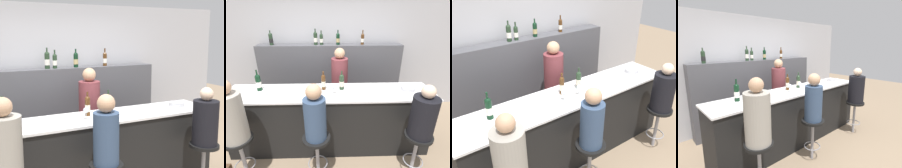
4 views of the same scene
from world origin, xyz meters
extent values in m
plane|color=#8C755B|center=(0.00, 0.00, 0.00)|extent=(16.00, 16.00, 0.00)
cube|color=#B2B2B7|center=(0.00, 1.80, 1.30)|extent=(6.40, 0.05, 2.60)
cube|color=black|center=(0.00, 0.32, 0.52)|extent=(3.28, 0.64, 1.04)
cube|color=white|center=(0.00, 0.32, 1.06)|extent=(3.32, 0.68, 0.03)
cube|color=#4C4C51|center=(0.00, 1.58, 0.79)|extent=(3.12, 0.28, 1.57)
cylinder|color=black|center=(-1.13, 0.41, 1.19)|extent=(0.08, 0.08, 0.23)
cylinder|color=white|center=(-1.13, 0.41, 1.18)|extent=(0.08, 0.08, 0.09)
sphere|color=black|center=(-1.13, 0.41, 1.30)|extent=(0.08, 0.08, 0.08)
cylinder|color=black|center=(-1.13, 0.41, 1.37)|extent=(0.02, 0.02, 0.10)
cylinder|color=#4C2D14|center=(-0.10, 0.41, 1.18)|extent=(0.07, 0.07, 0.22)
cylinder|color=beige|center=(-0.10, 0.41, 1.17)|extent=(0.07, 0.07, 0.09)
sphere|color=#4C2D14|center=(-0.10, 0.41, 1.29)|extent=(0.07, 0.07, 0.07)
cylinder|color=#4C2D14|center=(-0.10, 0.41, 1.34)|extent=(0.02, 0.02, 0.08)
cylinder|color=#233823|center=(0.20, 0.41, 1.18)|extent=(0.08, 0.08, 0.22)
cylinder|color=beige|center=(0.20, 0.41, 1.17)|extent=(0.08, 0.08, 0.09)
sphere|color=#233823|center=(0.20, 0.41, 1.29)|extent=(0.08, 0.08, 0.08)
cylinder|color=#233823|center=(0.20, 0.41, 1.35)|extent=(0.02, 0.02, 0.08)
cylinder|color=#233823|center=(-0.30, 1.58, 1.69)|extent=(0.08, 0.08, 0.23)
cylinder|color=white|center=(-0.30, 1.58, 1.67)|extent=(0.08, 0.08, 0.09)
sphere|color=#233823|center=(-0.30, 1.58, 1.80)|extent=(0.08, 0.08, 0.08)
cylinder|color=#233823|center=(-0.30, 1.58, 1.86)|extent=(0.02, 0.02, 0.09)
cylinder|color=#233823|center=(-0.18, 1.58, 1.67)|extent=(0.07, 0.07, 0.19)
cylinder|color=white|center=(-0.18, 1.58, 1.66)|extent=(0.07, 0.07, 0.08)
sphere|color=#233823|center=(-0.18, 1.58, 1.77)|extent=(0.07, 0.07, 0.07)
cylinder|color=#233823|center=(-0.18, 1.58, 1.82)|extent=(0.02, 0.02, 0.08)
cylinder|color=black|center=(0.18, 1.58, 1.67)|extent=(0.07, 0.07, 0.20)
cylinder|color=tan|center=(0.18, 1.58, 1.66)|extent=(0.08, 0.08, 0.08)
sphere|color=black|center=(0.18, 1.58, 1.78)|extent=(0.07, 0.07, 0.07)
cylinder|color=black|center=(0.18, 1.58, 1.83)|extent=(0.02, 0.02, 0.08)
cylinder|color=#4C2D14|center=(0.70, 1.58, 1.67)|extent=(0.07, 0.07, 0.19)
cylinder|color=white|center=(0.70, 1.58, 1.66)|extent=(0.07, 0.07, 0.08)
sphere|color=#4C2D14|center=(0.70, 1.58, 1.77)|extent=(0.07, 0.07, 0.07)
cylinder|color=#4C2D14|center=(0.70, 1.58, 1.83)|extent=(0.02, 0.02, 0.09)
cylinder|color=silver|center=(-0.97, 0.24, 1.07)|extent=(0.06, 0.06, 0.00)
cylinder|color=silver|center=(-0.97, 0.24, 1.11)|extent=(0.01, 0.01, 0.06)
sphere|color=silver|center=(-0.97, 0.24, 1.16)|extent=(0.06, 0.06, 0.06)
cylinder|color=silver|center=(-0.19, 0.24, 1.07)|extent=(0.07, 0.07, 0.00)
cylinder|color=silver|center=(-0.19, 0.24, 1.12)|extent=(0.01, 0.01, 0.08)
sphere|color=silver|center=(-0.19, 0.24, 1.19)|extent=(0.07, 0.07, 0.07)
cylinder|color=silver|center=(0.07, 0.24, 1.07)|extent=(0.07, 0.07, 0.00)
cylinder|color=silver|center=(0.07, 0.24, 1.12)|extent=(0.01, 0.01, 0.09)
sphere|color=silver|center=(0.07, 0.24, 1.19)|extent=(0.07, 0.07, 0.07)
cylinder|color=#B7B7BC|center=(1.28, 0.34, 1.10)|extent=(0.22, 0.22, 0.06)
cylinder|color=gray|center=(-1.22, -0.32, 1.04)|extent=(0.33, 0.33, 0.66)
sphere|color=tan|center=(-1.22, -0.32, 1.46)|extent=(0.18, 0.18, 0.18)
cylinder|color=gray|center=(-0.17, -0.32, 0.34)|extent=(0.05, 0.05, 0.67)
cylinder|color=black|center=(-0.17, -0.32, 0.69)|extent=(0.38, 0.38, 0.04)
cylinder|color=#334766|center=(-0.17, -0.32, 1.00)|extent=(0.28, 0.28, 0.58)
sphere|color=tan|center=(-0.17, -0.32, 1.39)|extent=(0.20, 0.20, 0.20)
cylinder|color=gray|center=(1.22, -0.32, 0.34)|extent=(0.05, 0.05, 0.67)
torus|color=gray|center=(1.22, -0.32, 0.24)|extent=(0.28, 0.28, 0.02)
cylinder|color=black|center=(1.22, -0.32, 0.69)|extent=(0.38, 0.38, 0.04)
cylinder|color=black|center=(1.22, -0.32, 1.00)|extent=(0.32, 0.32, 0.57)
sphere|color=beige|center=(1.22, -0.32, 1.37)|extent=(0.17, 0.17, 0.17)
cylinder|color=brown|center=(0.19, 1.05, 0.71)|extent=(0.32, 0.32, 1.41)
sphere|color=tan|center=(0.19, 1.05, 1.51)|extent=(0.20, 0.20, 0.20)
camera|label=1|loc=(-1.55, -3.23, 2.12)|focal=50.00mm
camera|label=2|loc=(0.06, -2.18, 2.31)|focal=28.00mm
camera|label=3|loc=(-1.85, -2.09, 2.76)|focal=40.00mm
camera|label=4|loc=(-2.25, -2.06, 1.91)|focal=28.00mm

